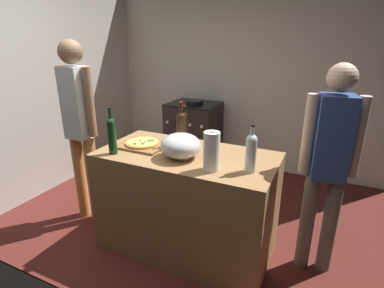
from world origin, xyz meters
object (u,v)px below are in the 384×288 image
object	(u,v)px
mixing_bowl	(181,146)
wine_bottle_clear	(251,151)
pizza	(142,143)
stove	(194,135)
person_in_red	(329,161)
wine_bottle_amber	(112,134)
person_in_stripes	(79,122)
paper_towel_roll	(212,151)
wine_bottle_dark	(181,128)
wine_bottle_green	(184,125)

from	to	relation	value
mixing_bowl	wine_bottle_clear	bearing A→B (deg)	-2.59
wine_bottle_clear	pizza	bearing A→B (deg)	173.58
wine_bottle_clear	stove	size ratio (longest dim) A/B	0.35
mixing_bowl	person_in_red	xyz separation A→B (m)	(1.04, 0.29, -0.05)
stove	mixing_bowl	bearing A→B (deg)	-68.08
wine_bottle_amber	pizza	bearing A→B (deg)	65.17
wine_bottle_amber	stove	xyz separation A→B (m)	(-0.16, 1.86, -0.58)
person_in_stripes	paper_towel_roll	bearing A→B (deg)	-7.48
wine_bottle_amber	paper_towel_roll	bearing A→B (deg)	3.21
wine_bottle_dark	person_in_red	bearing A→B (deg)	3.91
mixing_bowl	person_in_red	bearing A→B (deg)	15.51
person_in_stripes	wine_bottle_green	bearing A→B (deg)	18.87
wine_bottle_green	wine_bottle_clear	distance (m)	0.83
paper_towel_roll	wine_bottle_green	bearing A→B (deg)	132.89
person_in_stripes	person_in_red	distance (m)	2.15
person_in_red	wine_bottle_dark	bearing A→B (deg)	-176.09
wine_bottle_amber	wine_bottle_clear	xyz separation A→B (m)	(1.08, 0.14, -0.01)
paper_towel_roll	stove	xyz separation A→B (m)	(-0.98, 1.81, -0.56)
wine_bottle_green	stove	bearing A→B (deg)	111.57
pizza	paper_towel_roll	distance (m)	0.75
pizza	mixing_bowl	distance (m)	0.43
pizza	person_in_stripes	size ratio (longest dim) A/B	0.16
wine_bottle_clear	person_in_red	world-z (taller)	person_in_red
paper_towel_roll	stove	size ratio (longest dim) A/B	0.29
wine_bottle_amber	person_in_red	distance (m)	1.63
person_in_stripes	pizza	bearing A→B (deg)	1.31
stove	person_in_red	distance (m)	2.28
wine_bottle_dark	wine_bottle_clear	bearing A→B (deg)	-19.76
wine_bottle_green	stove	xyz separation A→B (m)	(-0.52, 1.31, -0.56)
pizza	mixing_bowl	xyz separation A→B (m)	(0.41, -0.08, 0.07)
pizza	person_in_stripes	distance (m)	0.69
wine_bottle_green	person_in_red	world-z (taller)	person_in_red
mixing_bowl	person_in_stripes	size ratio (longest dim) A/B	0.18
wine_bottle_amber	person_in_red	size ratio (longest dim) A/B	0.23
wine_bottle_dark	mixing_bowl	bearing A→B (deg)	-64.04
stove	person_in_stripes	world-z (taller)	person_in_stripes
wine_bottle_dark	stove	distance (m)	1.70
paper_towel_roll	person_in_stripes	size ratio (longest dim) A/B	0.16
paper_towel_roll	person_in_stripes	world-z (taller)	person_in_stripes
wine_bottle_green	wine_bottle_dark	xyz separation A→B (m)	(0.06, -0.18, 0.02)
mixing_bowl	wine_bottle_amber	xyz separation A→B (m)	(-0.53, -0.16, 0.07)
pizza	mixing_bowl	world-z (taller)	mixing_bowl
paper_towel_roll	wine_bottle_clear	xyz separation A→B (m)	(0.25, 0.09, 0.01)
mixing_bowl	person_in_stripes	world-z (taller)	person_in_stripes
paper_towel_roll	person_in_stripes	distance (m)	1.41
person_in_red	mixing_bowl	bearing A→B (deg)	-164.49
pizza	wine_bottle_dark	bearing A→B (deg)	22.38
mixing_bowl	person_in_red	world-z (taller)	person_in_red
wine_bottle_amber	stove	size ratio (longest dim) A/B	0.39
paper_towel_roll	stove	distance (m)	2.14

